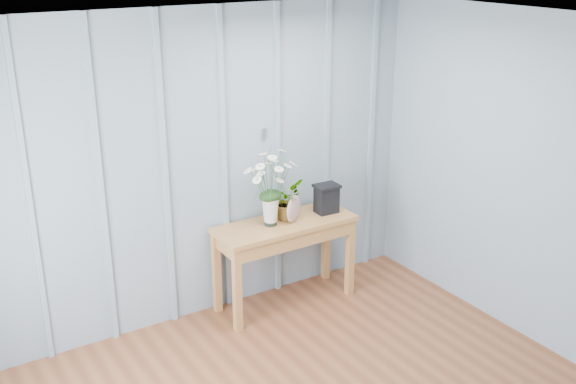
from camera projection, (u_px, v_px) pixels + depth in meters
room_shell at (285, 112)px, 3.95m from camera, size 4.00×4.50×2.50m
sideboard at (285, 235)px, 5.61m from camera, size 1.20×0.45×0.75m
daisy_vase at (270, 177)px, 5.37m from camera, size 0.46×0.35×0.66m
spider_plant at (286, 200)px, 5.58m from camera, size 0.38×0.38×0.32m
felt_disc_vessel at (293, 209)px, 5.53m from camera, size 0.23×0.18×0.23m
carved_box at (327, 198)px, 5.72m from camera, size 0.21×0.17×0.25m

